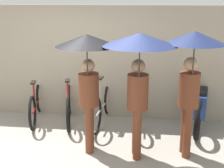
{
  "coord_description": "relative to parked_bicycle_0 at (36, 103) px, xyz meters",
  "views": [
    {
      "loc": [
        1.23,
        -4.07,
        2.48
      ],
      "look_at": [
        0.6,
        1.08,
        1.0
      ],
      "focal_mm": 50.0,
      "sensor_mm": 36.0,
      "label": 1
    }
  ],
  "objects": [
    {
      "name": "ground_plane",
      "position": [
        1.04,
        -1.71,
        -0.35
      ],
      "size": [
        30.0,
        30.0,
        0.0
      ],
      "primitive_type": "plane",
      "color": "gray"
    },
    {
      "name": "parked_bicycle_0",
      "position": [
        0.0,
        0.0,
        0.0
      ],
      "size": [
        0.52,
        1.63,
        1.02
      ],
      "rotation": [
        0.0,
        0.0,
        1.78
      ],
      "color": "black",
      "rests_on": "ground"
    },
    {
      "name": "motorcycle",
      "position": [
        3.28,
        0.1,
        0.07
      ],
      "size": [
        0.67,
        2.04,
        0.95
      ],
      "rotation": [
        0.0,
        0.0,
        1.37
      ],
      "color": "black",
      "rests_on": "ground"
    },
    {
      "name": "parked_bicycle_2",
      "position": [
        1.38,
        0.0,
        0.02
      ],
      "size": [
        0.44,
        1.74,
        1.05
      ],
      "rotation": [
        0.0,
        0.0,
        1.49
      ],
      "color": "black",
      "rests_on": "ground"
    },
    {
      "name": "parked_bicycle_3",
      "position": [
        2.07,
        -0.04,
        0.01
      ],
      "size": [
        0.44,
        1.69,
        1.08
      ],
      "rotation": [
        0.0,
        0.0,
        1.58
      ],
      "color": "black",
      "rests_on": "ground"
    },
    {
      "name": "pedestrian_center",
      "position": [
        2.12,
        -1.38,
        1.24
      ],
      "size": [
        1.08,
        1.08,
        1.98
      ],
      "rotation": [
        0.0,
        0.0,
        3.27
      ],
      "color": "brown",
      "rests_on": "ground"
    },
    {
      "name": "back_wall",
      "position": [
        1.04,
        0.43,
        0.8
      ],
      "size": [
        11.28,
        0.12,
        2.3
      ],
      "color": "gray",
      "rests_on": "ground"
    },
    {
      "name": "pedestrian_leading",
      "position": [
        1.34,
        -1.25,
        1.15
      ],
      "size": [
        0.93,
        0.93,
        1.94
      ],
      "rotation": [
        0.0,
        0.0,
        3.24
      ],
      "color": "brown",
      "rests_on": "ground"
    },
    {
      "name": "parked_bicycle_1",
      "position": [
        0.69,
        -0.03,
        0.0
      ],
      "size": [
        0.54,
        1.61,
        1.0
      ],
      "rotation": [
        0.0,
        0.0,
        1.8
      ],
      "color": "black",
      "rests_on": "ground"
    },
    {
      "name": "pedestrian_trailing",
      "position": [
        2.89,
        -1.21,
        1.16
      ],
      "size": [
        0.88,
        0.88,
        2.0
      ],
      "rotation": [
        0.0,
        0.0,
        3.25
      ],
      "color": "brown",
      "rests_on": "ground"
    }
  ]
}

